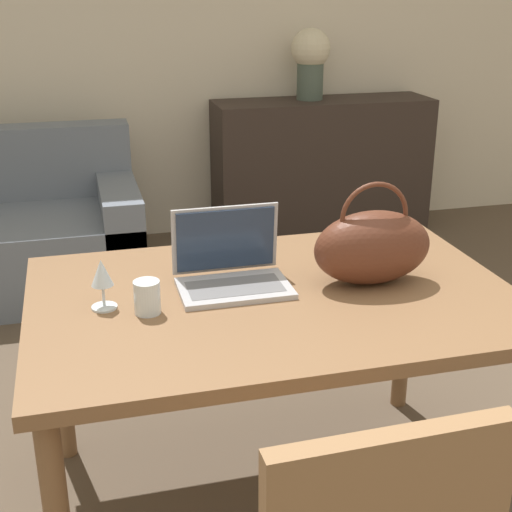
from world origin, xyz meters
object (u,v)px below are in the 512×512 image
(flower_vase, at_px, (311,58))
(handbag, at_px, (372,246))
(wine_glass, at_px, (102,276))
(laptop, at_px, (230,265))
(drinking_glass, at_px, (147,297))

(flower_vase, bearing_deg, handbag, -104.41)
(wine_glass, distance_m, handbag, 0.78)
(laptop, height_order, wine_glass, laptop)
(wine_glass, height_order, flower_vase, flower_vase)
(wine_glass, relative_size, handbag, 0.40)
(drinking_glass, relative_size, handbag, 0.26)
(wine_glass, bearing_deg, handbag, -1.24)
(drinking_glass, xyz_separation_m, wine_glass, (-0.11, 0.06, 0.05))
(flower_vase, bearing_deg, wine_glass, -119.94)
(laptop, bearing_deg, drinking_glass, -152.25)
(handbag, relative_size, flower_vase, 0.83)
(laptop, height_order, drinking_glass, laptop)
(laptop, distance_m, flower_vase, 2.62)
(wine_glass, relative_size, flower_vase, 0.33)
(laptop, height_order, handbag, handbag)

